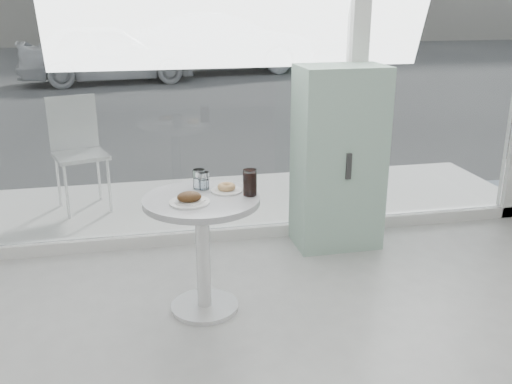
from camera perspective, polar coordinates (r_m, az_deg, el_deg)
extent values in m
cube|color=white|center=(4.84, -0.86, -3.94)|extent=(5.00, 0.12, 0.10)
cube|color=white|center=(4.74, 10.10, 13.42)|extent=(0.14, 0.14, 3.00)
cube|color=white|center=(4.41, -11.09, 11.68)|extent=(3.21, 0.02, 2.60)
cube|color=white|center=(5.08, 18.36, 12.00)|extent=(1.41, 0.02, 2.60)
cylinder|color=white|center=(3.81, -5.14, -11.30)|extent=(0.44, 0.44, 0.03)
cylinder|color=white|center=(3.65, -5.30, -6.47)|extent=(0.09, 0.09, 0.70)
cylinder|color=silver|center=(3.50, -5.49, -0.84)|extent=(0.72, 0.72, 0.04)
cube|color=white|center=(5.58, -2.44, -1.06)|extent=(5.60, 1.60, 0.05)
cube|color=#363636|center=(17.51, -9.28, 12.30)|extent=(40.00, 24.00, 0.00)
cube|color=#9FCBB2|center=(4.56, 8.22, 3.36)|extent=(0.67, 0.45, 1.45)
cube|color=#333333|center=(4.35, 9.26, 2.54)|extent=(0.04, 0.02, 0.20)
cylinder|color=white|center=(5.31, -18.41, 0.03)|extent=(0.03, 0.03, 0.50)
cylinder|color=white|center=(5.38, -14.46, 0.66)|extent=(0.03, 0.03, 0.50)
cylinder|color=white|center=(5.66, -19.16, 1.12)|extent=(0.03, 0.03, 0.50)
cylinder|color=white|center=(5.73, -15.44, 1.69)|extent=(0.03, 0.03, 0.50)
cube|color=white|center=(5.44, -17.13, 3.52)|extent=(0.56, 0.56, 0.03)
cube|color=white|center=(5.59, -17.86, 6.66)|extent=(0.43, 0.15, 0.50)
imported|color=silver|center=(14.29, -14.60, 13.33)|extent=(4.25, 2.13, 1.39)
imported|color=#A1A4A9|center=(15.69, -3.46, 14.62)|extent=(4.85, 2.07, 1.55)
cylinder|color=white|center=(3.40, -6.68, -1.02)|extent=(0.24, 0.24, 0.01)
cube|color=white|center=(3.39, -6.33, -0.90)|extent=(0.16, 0.16, 0.00)
ellipsoid|color=#331E0D|center=(3.39, -6.70, -0.48)|extent=(0.15, 0.12, 0.06)
ellipsoid|color=#331E0D|center=(3.41, -6.14, -0.41)|extent=(0.07, 0.07, 0.04)
cylinder|color=white|center=(3.58, -2.96, 0.13)|extent=(0.20, 0.20, 0.01)
torus|color=tan|center=(3.58, -2.97, 0.53)|extent=(0.11, 0.11, 0.04)
cylinder|color=white|center=(3.64, -5.72, 1.30)|extent=(0.08, 0.08, 0.13)
cylinder|color=white|center=(3.65, -5.71, 0.91)|extent=(0.06, 0.06, 0.07)
cylinder|color=white|center=(3.62, -5.24, 1.13)|extent=(0.07, 0.07, 0.11)
cylinder|color=white|center=(3.63, -5.23, 0.77)|extent=(0.06, 0.06, 0.06)
cylinder|color=white|center=(3.49, -0.62, 0.96)|extent=(0.09, 0.09, 0.16)
cylinder|color=black|center=(3.49, -0.62, 0.85)|extent=(0.07, 0.07, 0.15)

